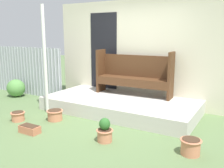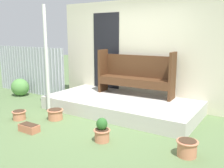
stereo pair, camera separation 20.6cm
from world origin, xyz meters
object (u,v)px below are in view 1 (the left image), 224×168
support_post (45,60)px  planter_box_rect (30,129)px  flower_pot_middle (55,115)px  flower_pot_right (105,131)px  flower_pot_left (18,116)px  flower_pot_far_right (191,146)px  bench (134,73)px  shrub_by_fence (16,88)px

support_post → planter_box_rect: bearing=-60.4°
flower_pot_middle → support_post: bearing=148.9°
flower_pot_right → planter_box_rect: bearing=-164.8°
support_post → flower_pot_left: 1.32m
support_post → flower_pot_far_right: support_post is taller
support_post → flower_pot_left: bearing=-98.3°
bench → planter_box_rect: size_ratio=4.90×
bench → flower_pot_middle: (-0.98, -1.75, -0.72)m
flower_pot_far_right → flower_pot_left: bearing=-175.1°
flower_pot_left → flower_pot_far_right: size_ratio=0.92×
flower_pot_right → shrub_by_fence: 4.03m
planter_box_rect → flower_pot_middle: bearing=95.8°
flower_pot_middle → flower_pot_right: flower_pot_right is taller
bench → shrub_by_fence: size_ratio=3.54×
flower_pot_left → flower_pot_right: (2.08, 0.04, 0.07)m
flower_pot_middle → planter_box_rect: flower_pot_middle is taller
flower_pot_middle → flower_pot_right: (1.45, -0.37, 0.06)m
flower_pot_left → flower_pot_right: bearing=1.2°
planter_box_rect → shrub_by_fence: shrub_by_fence is taller
planter_box_rect → support_post: bearing=119.6°
flower_pot_right → support_post: bearing=160.8°
bench → flower_pot_middle: size_ratio=5.54×
bench → flower_pot_far_right: size_ratio=5.87×
flower_pot_middle → bench: bearing=60.8°
support_post → flower_pot_left: (-0.11, -0.73, -1.09)m
support_post → planter_box_rect: support_post is taller
support_post → flower_pot_right: bearing=-19.2°
flower_pot_left → planter_box_rect: flower_pot_left is taller
flower_pot_middle → planter_box_rect: bearing=-84.2°
planter_box_rect → flower_pot_right: bearing=15.2°
flower_pot_middle → flower_pot_far_right: flower_pot_far_right is taller
flower_pot_left → flower_pot_right: size_ratio=0.72×
flower_pot_left → planter_box_rect: size_ratio=0.77×
shrub_by_fence → flower_pot_far_right: bearing=-11.7°
flower_pot_far_right → planter_box_rect: size_ratio=0.83×
flower_pot_middle → flower_pot_far_right: size_ratio=1.06×
flower_pot_left → flower_pot_right: flower_pot_right is taller
bench → flower_pot_far_right: 2.70m
flower_pot_left → flower_pot_right: 2.09m
flower_pot_right → flower_pot_far_right: flower_pot_right is taller
bench → flower_pot_far_right: (1.82, -1.87, -0.71)m
support_post → bench: bearing=43.5°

